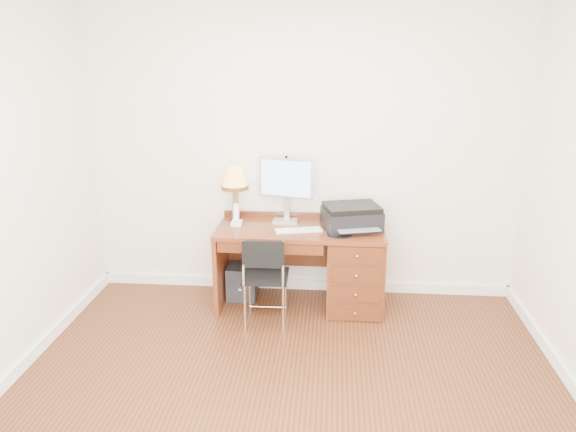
# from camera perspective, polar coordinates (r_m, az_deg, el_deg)

# --- Properties ---
(ground) EXTENTS (4.00, 4.00, 0.00)m
(ground) POSITION_cam_1_polar(r_m,az_deg,el_deg) (4.11, -0.07, -17.48)
(ground) COLOR #3F1E0E
(ground) RESTS_ON ground
(room_shell) EXTENTS (4.00, 4.00, 4.00)m
(room_shell) POSITION_cam_1_polar(r_m,az_deg,el_deg) (4.62, 0.61, -12.52)
(room_shell) COLOR white
(room_shell) RESTS_ON ground
(desk) EXTENTS (1.50, 0.67, 0.75)m
(desk) POSITION_cam_1_polar(r_m,az_deg,el_deg) (5.15, 4.84, -4.85)
(desk) COLOR maroon
(desk) RESTS_ON ground
(monitor) EXTENTS (0.51, 0.21, 0.59)m
(monitor) POSITION_cam_1_polar(r_m,az_deg,el_deg) (5.15, -0.25, 3.51)
(monitor) COLOR silver
(monitor) RESTS_ON desk
(keyboard) EXTENTS (0.43, 0.21, 0.02)m
(keyboard) POSITION_cam_1_polar(r_m,az_deg,el_deg) (4.95, 1.06, -1.44)
(keyboard) COLOR white
(keyboard) RESTS_ON desk
(mouse_pad) EXTENTS (0.22, 0.22, 0.04)m
(mouse_pad) POSITION_cam_1_polar(r_m,az_deg,el_deg) (4.87, 5.24, -1.77)
(mouse_pad) COLOR black
(mouse_pad) RESTS_ON desk
(printer) EXTENTS (0.57, 0.49, 0.22)m
(printer) POSITION_cam_1_polar(r_m,az_deg,el_deg) (5.03, 6.48, -0.08)
(printer) COLOR black
(printer) RESTS_ON desk
(leg_lamp) EXTENTS (0.25, 0.25, 0.51)m
(leg_lamp) POSITION_cam_1_polar(r_m,az_deg,el_deg) (5.16, -5.43, 3.51)
(leg_lamp) COLOR black
(leg_lamp) RESTS_ON desk
(phone) EXTENTS (0.09, 0.09, 0.20)m
(phone) POSITION_cam_1_polar(r_m,az_deg,el_deg) (5.11, -5.24, -0.30)
(phone) COLOR white
(phone) RESTS_ON desk
(pen_cup) EXTENTS (0.08, 0.08, 0.10)m
(pen_cup) POSITION_cam_1_polar(r_m,az_deg,el_deg) (5.09, 4.55, -0.47)
(pen_cup) COLOR black
(pen_cup) RESTS_ON desk
(chair) EXTENTS (0.39, 0.39, 0.81)m
(chair) POSITION_cam_1_polar(r_m,az_deg,el_deg) (4.75, -2.39, -5.73)
(chair) COLOR black
(chair) RESTS_ON ground
(equipment_box) EXTENTS (0.28, 0.28, 0.32)m
(equipment_box) POSITION_cam_1_polar(r_m,az_deg,el_deg) (5.40, -4.64, -6.66)
(equipment_box) COLOR black
(equipment_box) RESTS_ON ground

